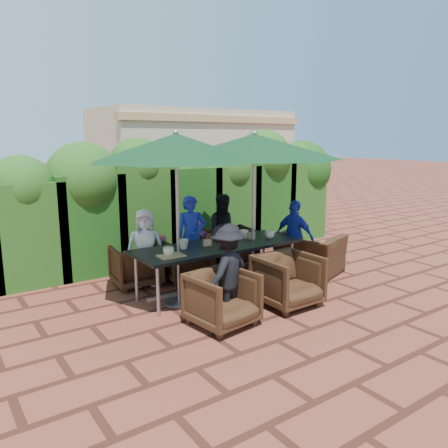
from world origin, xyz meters
TOP-DOWN VIEW (x-y plane):
  - ground at (0.00, 0.00)m, footprint 80.00×80.00m
  - dining_table at (-0.18, 0.13)m, footprint 2.61×0.90m
  - umbrella_left at (-0.92, 0.05)m, footprint 2.39×2.39m
  - umbrella_right at (0.45, 0.08)m, footprint 2.71×2.71m
  - chair_far_left at (-1.10, 1.14)m, footprint 0.78×0.74m
  - chair_far_mid at (-0.28, 1.00)m, footprint 0.81×0.77m
  - chair_far_right at (0.75, 1.08)m, footprint 0.91×0.87m
  - chair_near_left at (-0.84, -0.93)m, footprint 0.83×0.79m
  - chair_near_right at (0.32, -0.89)m, footprint 0.80×0.75m
  - chair_end_right at (1.68, 0.03)m, footprint 0.99×1.23m
  - adult_far_left at (-0.95, 1.09)m, footprint 0.71×0.58m
  - adult_far_mid at (-0.12, 1.03)m, footprint 0.63×0.58m
  - adult_far_right at (0.64, 1.13)m, footprint 0.76×0.63m
  - adult_near_left at (-0.68, -0.80)m, footprint 0.90×0.64m
  - adult_end_right at (1.49, 0.21)m, footprint 0.54×0.82m
  - child_left at (-0.62, 1.12)m, footprint 0.30×0.26m
  - child_right at (0.18, 1.24)m, footprint 0.39×0.36m
  - pedestrian_a at (1.49, 4.14)m, footprint 1.62×0.66m
  - pedestrian_b at (2.37, 4.34)m, footprint 0.99×0.78m
  - pedestrian_c at (3.59, 4.29)m, footprint 1.15×0.64m
  - cup_a at (-1.09, 0.01)m, footprint 0.15×0.15m
  - cup_b at (-0.74, 0.22)m, footprint 0.15×0.15m
  - cup_c at (-0.13, -0.07)m, footprint 0.15×0.15m
  - cup_d at (0.42, 0.26)m, footprint 0.15×0.15m
  - cup_e at (0.76, 0.02)m, footprint 0.16×0.16m
  - ketchup_bottle at (-0.33, 0.18)m, footprint 0.04×0.04m
  - sauce_bottle at (-0.29, 0.22)m, footprint 0.04×0.04m
  - serving_tray at (-1.09, -0.05)m, footprint 0.35×0.25m
  - number_block_left at (-0.36, 0.17)m, footprint 0.12×0.06m
  - number_block_right at (0.49, 0.17)m, footprint 0.12×0.06m
  - hedge_wall at (-0.10, 2.32)m, footprint 9.10×1.60m
  - building at (3.50, 6.99)m, footprint 6.20×3.08m

SIDE VIEW (x-z plane):
  - ground at x=0.00m, z-range 0.00..0.00m
  - chair_far_left at x=-1.10m, z-range 0.00..0.74m
  - chair_near_left at x=-0.84m, z-range 0.00..0.77m
  - child_left at x=-0.62m, z-range 0.00..0.78m
  - chair_far_mid at x=-0.28m, z-range 0.00..0.79m
  - chair_near_right at x=0.32m, z-range 0.00..0.81m
  - chair_far_right at x=0.75m, z-range 0.00..0.82m
  - child_right at x=0.18m, z-range 0.00..0.91m
  - chair_end_right at x=1.68m, z-range 0.00..0.93m
  - adult_far_left at x=-0.95m, z-range 0.00..1.24m
  - adult_near_left at x=-0.68m, z-range 0.00..1.28m
  - adult_end_right at x=1.49m, z-range 0.00..1.29m
  - dining_table at x=-0.18m, z-range 0.30..1.05m
  - adult_far_right at x=0.64m, z-range 0.00..1.36m
  - adult_far_mid at x=-0.12m, z-range 0.00..1.40m
  - serving_tray at x=-1.09m, z-range 0.75..0.77m
  - number_block_left at x=-0.36m, z-range 0.75..0.85m
  - number_block_right at x=0.49m, z-range 0.75..0.85m
  - cup_a at x=-1.09m, z-range 0.75..0.87m
  - cup_c at x=-0.13m, z-range 0.75..0.87m
  - cup_e at x=0.76m, z-range 0.75..0.88m
  - cup_d at x=0.42m, z-range 0.75..0.89m
  - cup_b at x=-0.74m, z-range 0.75..0.89m
  - ketchup_bottle at x=-0.33m, z-range 0.75..0.92m
  - sauce_bottle at x=-0.29m, z-range 0.75..0.92m
  - pedestrian_a at x=1.49m, z-range 0.00..1.70m
  - pedestrian_c at x=3.59m, z-range 0.00..1.71m
  - pedestrian_b at x=2.37m, z-range 0.00..1.79m
  - hedge_wall at x=-0.10m, z-range 0.04..2.58m
  - building at x=3.50m, z-range 0.01..3.21m
  - umbrella_left at x=-0.92m, z-range 0.98..3.44m
  - umbrella_right at x=0.45m, z-range 0.98..3.44m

